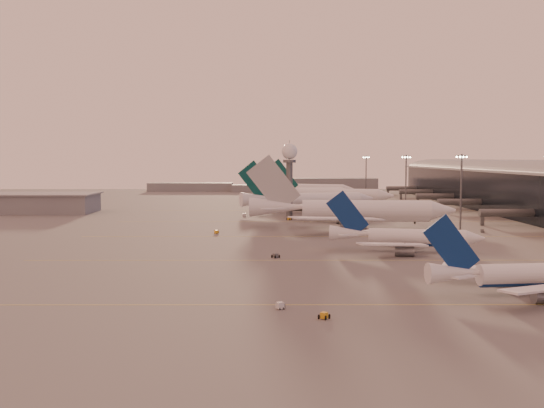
{
  "coord_description": "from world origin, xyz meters",
  "views": [
    {
      "loc": [
        -2.63,
        -136.65,
        23.8
      ],
      "look_at": [
        -2.17,
        63.52,
        9.27
      ],
      "focal_mm": 42.0,
      "sensor_mm": 36.0,
      "label": 1
    }
  ],
  "objects": [
    {
      "name": "ground",
      "position": [
        0.0,
        0.0,
        0.0
      ],
      "size": [
        700.0,
        700.0,
        0.0
      ],
      "primitive_type": "plane",
      "color": "#595756",
      "rests_on": "ground"
    },
    {
      "name": "taxiway_markings",
      "position": [
        30.0,
        56.0,
        0.01
      ],
      "size": [
        180.0,
        185.25,
        0.02
      ],
      "color": "#DAC84D",
      "rests_on": "ground"
    },
    {
      "name": "hangar",
      "position": [
        -120.0,
        140.0,
        4.32
      ],
      "size": [
        82.0,
        27.0,
        8.5
      ],
      "color": "slate",
      "rests_on": "ground"
    },
    {
      "name": "radar_tower",
      "position": [
        5.0,
        120.0,
        20.95
      ],
      "size": [
        6.4,
        6.4,
        31.1
      ],
      "color": "#515458",
      "rests_on": "ground"
    },
    {
      "name": "mast_b",
      "position": [
        55.0,
        55.0,
        13.74
      ],
      "size": [
        3.6,
        0.56,
        25.0
      ],
      "color": "#515458",
      "rests_on": "ground"
    },
    {
      "name": "mast_c",
      "position": [
        50.0,
        110.0,
        13.74
      ],
      "size": [
        3.6,
        0.56,
        25.0
      ],
      "color": "#515458",
      "rests_on": "ground"
    },
    {
      "name": "mast_d",
      "position": [
        48.0,
        200.0,
        13.74
      ],
      "size": [
        3.6,
        0.56,
        25.0
      ],
      "color": "#515458",
      "rests_on": "ground"
    },
    {
      "name": "distant_horizon",
      "position": [
        2.62,
        325.14,
        3.89
      ],
      "size": [
        165.0,
        37.5,
        9.0
      ],
      "color": "slate",
      "rests_on": "ground"
    },
    {
      "name": "narrowbody_near",
      "position": [
        41.89,
        -27.15,
        2.89
      ],
      "size": [
        36.49,
        28.99,
        14.27
      ],
      "color": "white",
      "rests_on": "ground"
    },
    {
      "name": "narrowbody_mid",
      "position": [
        31.61,
        23.34,
        3.13
      ],
      "size": [
        39.21,
        30.99,
        15.47
      ],
      "color": "white",
      "rests_on": "ground"
    },
    {
      "name": "widebody_white",
      "position": [
        25.35,
        78.82,
        4.33
      ],
      "size": [
        71.05,
        56.78,
        24.98
      ],
      "color": "white",
      "rests_on": "ground"
    },
    {
      "name": "greentail_a",
      "position": [
        14.37,
        139.06,
        4.03
      ],
      "size": [
        60.55,
        48.12,
        22.81
      ],
      "color": "white",
      "rests_on": "ground"
    },
    {
      "name": "greentail_b",
      "position": [
        26.33,
        174.43,
        4.13
      ],
      "size": [
        62.7,
        49.92,
        23.4
      ],
      "color": "white",
      "rests_on": "ground"
    },
    {
      "name": "greentail_c",
      "position": [
        17.93,
        218.18,
        3.41
      ],
      "size": [
        52.57,
        42.04,
        19.31
      ],
      "color": "white",
      "rests_on": "ground"
    },
    {
      "name": "greentail_d",
      "position": [
        23.36,
        261.4,
        3.49
      ],
      "size": [
        52.16,
        41.39,
        19.77
      ],
      "color": "white",
      "rests_on": "ground"
    },
    {
      "name": "gsv_truck_a",
      "position": [
        -0.75,
        -37.73,
        1.15
      ],
      "size": [
        5.84,
        4.49,
        2.25
      ],
      "color": "silver",
      "rests_on": "ground"
    },
    {
      "name": "gsv_tug_near",
      "position": [
        5.3,
        -44.08,
        0.47
      ],
      "size": [
        3.36,
        3.68,
        0.9
      ],
      "color": "gold",
      "rests_on": "ground"
    },
    {
      "name": "gsv_catering_a",
      "position": [
        55.01,
        -1.51,
        1.79
      ],
      "size": [
        4.72,
        3.03,
        3.58
      ],
      "color": "silver",
      "rests_on": "ground"
    },
    {
      "name": "gsv_tug_mid",
      "position": [
        -1.42,
        13.52,
        0.51
      ],
      "size": [
        3.79,
        3.99,
        0.99
      ],
      "color": "#525457",
      "rests_on": "ground"
    },
    {
      "name": "gsv_truck_b",
      "position": [
        50.75,
        42.32,
        1.09
      ],
      "size": [
        5.47,
        2.4,
        2.14
      ],
      "color": "silver",
      "rests_on": "ground"
    },
    {
      "name": "gsv_truck_c",
      "position": [
        -19.41,
        62.55,
        1.13
      ],
      "size": [
        5.01,
        5.47,
        2.21
      ],
      "color": "gold",
      "rests_on": "ground"
    },
    {
      "name": "gsv_catering_b",
      "position": [
        65.31,
        65.26,
        2.02
      ],
      "size": [
        5.06,
        2.6,
        4.05
      ],
      "color": "#525457",
      "rests_on": "ground"
    },
    {
      "name": "gsv_tug_far",
      "position": [
        4.51,
        105.6,
        0.51
      ],
      "size": [
        3.83,
        4.04,
        1.0
      ],
      "color": "gold",
      "rests_on": "ground"
    },
    {
      "name": "gsv_truck_d",
      "position": [
        -13.47,
        122.4,
        1.23
      ],
      "size": [
        3.53,
        6.29,
        2.4
      ],
      "color": "silver",
      "rests_on": "ground"
    },
    {
      "name": "gsv_tug_hangar",
      "position": [
        45.87,
        151.11,
        0.55
      ],
      "size": [
        3.91,
        2.55,
        1.06
      ],
      "color": "silver",
      "rests_on": "ground"
    }
  ]
}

